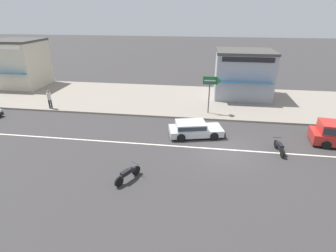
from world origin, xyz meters
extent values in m
plane|color=#383535|center=(0.00, 0.00, 0.00)|extent=(160.00, 160.00, 0.00)
cube|color=silver|center=(0.00, 0.00, 0.00)|extent=(50.40, 0.14, 0.01)
cube|color=gray|center=(0.00, 9.94, 0.07)|extent=(68.00, 10.00, 0.15)
cube|color=#B7BABF|center=(-1.89, 1.81, 0.41)|extent=(4.11, 2.56, 0.48)
cube|color=#B7BABF|center=(-2.26, 1.72, 0.88)|extent=(2.40, 1.98, 0.46)
cube|color=#28333D|center=(-2.26, 1.72, 0.88)|extent=(2.33, 2.00, 0.29)
cube|color=black|center=(0.01, 2.28, 0.31)|extent=(0.51, 1.64, 0.28)
cube|color=white|center=(-0.16, 2.85, 0.51)|extent=(0.14, 0.25, 0.14)
cube|color=white|center=(0.12, 1.70, 0.51)|extent=(0.14, 0.25, 0.14)
cylinder|color=black|center=(-0.93, 2.87, 0.30)|extent=(0.64, 0.36, 0.60)
cylinder|color=black|center=(-0.55, 1.31, 0.30)|extent=(0.64, 0.36, 0.60)
cylinder|color=black|center=(-3.23, 2.31, 0.30)|extent=(0.64, 0.36, 0.60)
cylinder|color=black|center=(-2.85, 0.75, 0.30)|extent=(0.64, 0.36, 0.60)
cylinder|color=black|center=(7.00, 2.80, 0.30)|extent=(0.62, 0.29, 0.60)
cylinder|color=black|center=(6.79, 1.05, 0.30)|extent=(0.62, 0.29, 0.60)
cube|color=white|center=(-18.69, 3.09, 0.51)|extent=(0.13, 0.25, 0.14)
cylinder|color=black|center=(-4.93, -3.68, 0.28)|extent=(0.36, 0.54, 0.56)
cylinder|color=black|center=(-5.56, -4.82, 0.28)|extent=(0.36, 0.54, 0.56)
cube|color=black|center=(-5.24, -4.25, 0.48)|extent=(0.66, 1.04, 0.18)
cube|color=black|center=(-5.32, -4.40, 0.62)|extent=(0.49, 0.63, 0.12)
ellipsoid|color=black|center=(-5.13, -4.05, 0.60)|extent=(0.40, 0.47, 0.22)
cylinder|color=#232326|center=(-4.95, -3.71, 0.78)|extent=(0.51, 0.30, 0.03)
cylinder|color=black|center=(3.53, 0.72, 0.28)|extent=(0.15, 0.57, 0.56)
cylinder|color=black|center=(3.64, -0.51, 0.28)|extent=(0.15, 0.57, 0.56)
cube|color=black|center=(3.59, 0.11, 0.48)|extent=(0.23, 1.06, 0.18)
cube|color=black|center=(3.60, -0.05, 0.62)|extent=(0.29, 0.58, 0.12)
ellipsoid|color=black|center=(3.57, 0.32, 0.60)|extent=(0.27, 0.42, 0.22)
cylinder|color=#232326|center=(3.53, 0.69, 0.78)|extent=(0.56, 0.08, 0.03)
cylinder|color=#4C4C51|center=(-1.00, 6.31, 1.44)|extent=(0.10, 0.10, 2.58)
cube|color=#236638|center=(-1.00, 6.27, 3.07)|extent=(1.18, 0.06, 0.67)
cone|color=#236638|center=(-0.23, 6.27, 3.07)|extent=(0.36, 0.74, 0.74)
cube|color=white|center=(-1.00, 6.23, 3.07)|extent=(0.94, 0.01, 0.10)
cylinder|color=#232838|center=(-15.48, 5.37, 0.57)|extent=(0.14, 0.14, 0.85)
cylinder|color=#232838|center=(-15.28, 5.37, 0.57)|extent=(0.14, 0.14, 0.85)
cylinder|color=silver|center=(-15.38, 5.37, 1.31)|extent=(0.34, 0.34, 0.63)
sphere|color=#997051|center=(-15.38, 5.37, 1.74)|extent=(0.23, 0.23, 0.23)
cube|color=beige|center=(-22.80, 12.40, 2.68)|extent=(4.93, 4.78, 5.06)
cube|color=#474442|center=(-22.80, 12.40, 5.33)|extent=(5.03, 4.87, 0.24)
cube|color=#286BA3|center=(-22.80, 9.67, 2.20)|extent=(4.44, 0.90, 0.28)
cube|color=white|center=(-22.80, 10.00, 4.91)|extent=(4.19, 0.08, 0.44)
cube|color=#999EA8|center=(2.40, 11.90, 2.38)|extent=(5.55, 4.63, 4.45)
cube|color=#474442|center=(2.40, 11.90, 4.72)|extent=(5.66, 4.73, 0.24)
cube|color=#286BA3|center=(2.40, 9.24, 2.20)|extent=(5.00, 0.90, 0.28)
cube|color=black|center=(2.40, 9.57, 4.30)|extent=(4.72, 0.08, 0.44)
camera|label=1|loc=(-1.41, -15.64, 8.49)|focal=28.00mm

